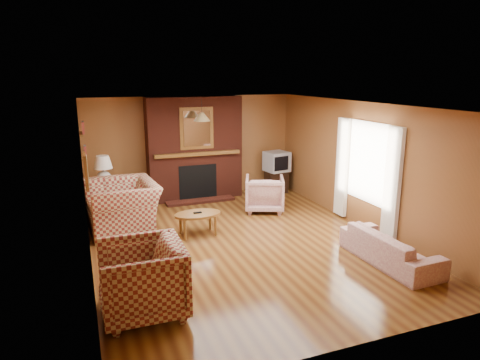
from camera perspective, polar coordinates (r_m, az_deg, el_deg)
name	(u,v)px	position (r m, az deg, el deg)	size (l,w,h in m)	color
floor	(240,242)	(7.68, -0.02, -8.22)	(6.50, 6.50, 0.00)	#4D2810
ceiling	(240,105)	(7.13, -0.03, 9.96)	(6.50, 6.50, 0.00)	white
wall_back	(192,147)	(10.35, -6.45, 4.43)	(6.50, 6.50, 0.00)	brown
wall_front	(353,245)	(4.56, 14.82, -8.38)	(6.50, 6.50, 0.00)	brown
wall_left	(85,190)	(6.86, -19.95, -1.23)	(6.50, 6.50, 0.00)	brown
wall_right	(362,165)	(8.50, 15.94, 1.90)	(6.50, 6.50, 0.00)	brown
fireplace	(195,149)	(10.10, -6.07, 4.10)	(2.20, 0.82, 2.40)	#4B1A10
window_right	(366,171)	(8.33, 16.45, 1.11)	(0.10, 1.85, 2.00)	beige
bookshelf	(84,141)	(8.63, -20.14, 4.91)	(0.09, 0.55, 0.71)	brown
botanical_print	(86,171)	(6.49, -19.85, 1.13)	(0.05, 0.40, 0.50)	brown
pendant_light	(202,117)	(9.34, -5.10, 8.39)	(0.36, 0.36, 0.48)	black
plaid_loveseat	(123,206)	(8.43, -15.37, -3.34)	(1.42, 1.24, 0.92)	maroon
plaid_armchair	(142,279)	(5.48, -12.94, -12.78)	(0.99, 1.02, 0.93)	maroon
floral_sofa	(390,247)	(7.18, 19.37, -8.48)	(1.73, 0.68, 0.51)	beige
floral_armchair	(264,194)	(9.28, 3.28, -1.82)	(0.81, 0.83, 0.76)	beige
coffee_table	(198,216)	(7.90, -5.66, -4.79)	(0.86, 0.53, 0.44)	brown
side_table	(106,200)	(9.46, -17.47, -2.54)	(0.47, 0.47, 0.63)	brown
table_lamp	(103,169)	(9.30, -17.77, 1.41)	(0.38, 0.38, 0.63)	silver
tv_stand	(276,181)	(10.82, 4.86, -0.17)	(0.49, 0.44, 0.53)	black
crt_tv	(277,162)	(10.70, 4.92, 2.47)	(0.61, 0.61, 0.49)	#ACAFB4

